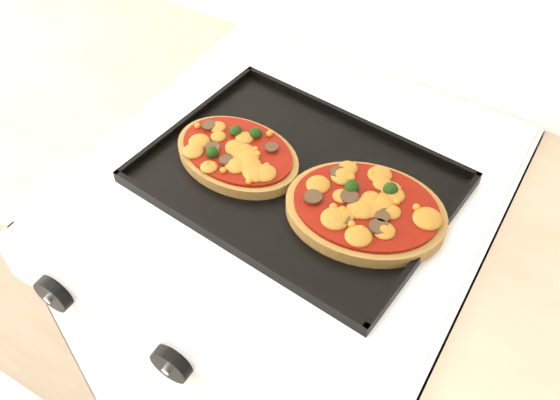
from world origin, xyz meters
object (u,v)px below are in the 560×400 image
Objects in this scene: stove at (291,325)px; baking_tray at (297,178)px; pizza_right at (366,209)px; pizza_left at (237,153)px.

baking_tray reaches higher than stove.
pizza_left is at bearing 179.36° from pizza_right.
pizza_left is (-0.08, -0.03, 0.48)m from stove.
stove is 0.47m from baking_tray.
stove is at bearing 22.48° from pizza_left.
baking_tray is 0.10m from pizza_left.
pizza_left reaches higher than baking_tray.
stove is 0.50m from pizza_right.
baking_tray is 1.94× the size of pizza_right.
pizza_left reaches higher than stove.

